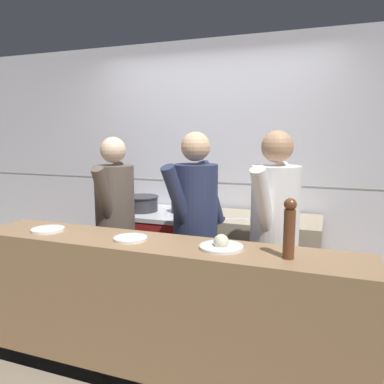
{
  "coord_description": "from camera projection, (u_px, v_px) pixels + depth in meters",
  "views": [
    {
      "loc": [
        1.16,
        -2.33,
        1.65
      ],
      "look_at": [
        0.04,
        0.69,
        1.15
      ],
      "focal_mm": 35.0,
      "sensor_mm": 36.0,
      "label": 1
    }
  ],
  "objects": [
    {
      "name": "plated_dish_appetiser",
      "position": [
        130.0,
        238.0,
        2.48
      ],
      "size": [
        0.22,
        0.22,
        0.02
      ],
      "color": "white",
      "rests_on": "pass_counter"
    },
    {
      "name": "ground_plane",
      "position": [
        155.0,
        356.0,
        2.81
      ],
      "size": [
        14.0,
        14.0,
        0.0
      ],
      "primitive_type": "plane",
      "color": "#7F705B"
    },
    {
      "name": "chef_sous",
      "position": [
        195.0,
        229.0,
        2.88
      ],
      "size": [
        0.43,
        0.72,
        1.67
      ],
      "rotation": [
        0.0,
        0.0,
        -0.32
      ],
      "color": "black",
      "rests_on": "ground_plane"
    },
    {
      "name": "chef_head_cook",
      "position": [
        115.0,
        222.0,
        3.2
      ],
      "size": [
        0.38,
        0.71,
        1.63
      ],
      "rotation": [
        0.0,
        0.0,
        0.15
      ],
      "color": "black",
      "rests_on": "ground_plane"
    },
    {
      "name": "wall_back_tiled",
      "position": [
        213.0,
        168.0,
        3.94
      ],
      "size": [
        8.0,
        0.06,
        2.6
      ],
      "color": "silver",
      "rests_on": "ground_plane"
    },
    {
      "name": "oven_range",
      "position": [
        160.0,
        253.0,
        3.84
      ],
      "size": [
        0.85,
        0.71,
        0.88
      ],
      "color": "maroon",
      "rests_on": "ground_plane"
    },
    {
      "name": "prep_counter",
      "position": [
        258.0,
        264.0,
        3.5
      ],
      "size": [
        1.11,
        0.65,
        0.89
      ],
      "color": "gray",
      "rests_on": "ground_plane"
    },
    {
      "name": "plated_dish_dessert",
      "position": [
        221.0,
        245.0,
        2.29
      ],
      "size": [
        0.27,
        0.27,
        0.09
      ],
      "color": "white",
      "rests_on": "pass_counter"
    },
    {
      "name": "plated_dish_main",
      "position": [
        48.0,
        230.0,
        2.71
      ],
      "size": [
        0.23,
        0.23,
        0.02
      ],
      "color": "white",
      "rests_on": "pass_counter"
    },
    {
      "name": "sauce_pot",
      "position": [
        183.0,
        203.0,
        3.71
      ],
      "size": [
        0.25,
        0.25,
        0.17
      ],
      "color": "#2D2D33",
      "rests_on": "oven_range"
    },
    {
      "name": "pepper_mill",
      "position": [
        289.0,
        227.0,
        2.08
      ],
      "size": [
        0.07,
        0.07,
        0.35
      ],
      "color": "brown",
      "rests_on": "pass_counter"
    },
    {
      "name": "stock_pot",
      "position": [
        142.0,
        203.0,
        3.78
      ],
      "size": [
        0.35,
        0.35,
        0.15
      ],
      "color": "#2D2D33",
      "rests_on": "oven_range"
    },
    {
      "name": "chef_line",
      "position": [
        274.0,
        236.0,
        2.67
      ],
      "size": [
        0.41,
        0.73,
        1.68
      ],
      "rotation": [
        0.0,
        0.0,
        -0.24
      ],
      "color": "black",
      "rests_on": "ground_plane"
    },
    {
      "name": "pass_counter",
      "position": [
        159.0,
        312.0,
        2.49
      ],
      "size": [
        2.64,
        0.45,
        0.96
      ],
      "color": "#93704C",
      "rests_on": "ground_plane"
    },
    {
      "name": "chefs_knife",
      "position": [
        230.0,
        219.0,
        3.36
      ],
      "size": [
        0.37,
        0.18,
        0.02
      ],
      "color": "#B7BABF",
      "rests_on": "prep_counter"
    }
  ]
}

